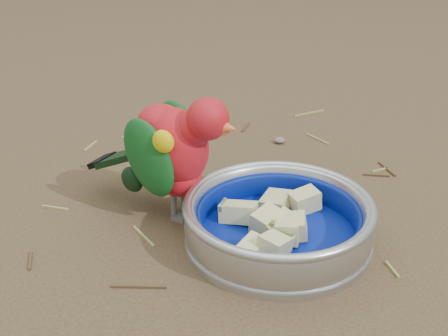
{
  "coord_description": "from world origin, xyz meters",
  "views": [
    {
      "loc": [
        -0.15,
        -0.69,
        0.45
      ],
      "look_at": [
        -0.1,
        0.04,
        0.08
      ],
      "focal_mm": 50.0,
      "sensor_mm": 36.0,
      "label": 1
    }
  ],
  "objects": [
    {
      "name": "fruit_wedges",
      "position": [
        -0.03,
        -0.02,
        0.03
      ],
      "size": [
        0.14,
        0.14,
        0.03
      ],
      "primitive_type": null,
      "color": "beige",
      "rests_on": "food_bowl"
    },
    {
      "name": "ground",
      "position": [
        0.0,
        0.0,
        0.0
      ],
      "size": [
        60.0,
        60.0,
        0.0
      ],
      "primitive_type": "plane",
      "color": "#4C3A26"
    },
    {
      "name": "ground_debris",
      "position": [
        0.02,
        0.02,
        0.0
      ],
      "size": [
        0.9,
        0.8,
        0.01
      ],
      "primitive_type": null,
      "color": "#908B4E",
      "rests_on": "ground"
    },
    {
      "name": "bowl_wall",
      "position": [
        -0.03,
        -0.02,
        0.04
      ],
      "size": [
        0.24,
        0.24,
        0.04
      ],
      "primitive_type": null,
      "color": "#B2B2BA",
      "rests_on": "food_bowl"
    },
    {
      "name": "food_bowl",
      "position": [
        -0.03,
        -0.02,
        0.01
      ],
      "size": [
        0.24,
        0.24,
        0.02
      ],
      "primitive_type": "cylinder",
      "color": "#B2B2BA",
      "rests_on": "ground"
    },
    {
      "name": "lory_parrot",
      "position": [
        -0.16,
        0.07,
        0.09
      ],
      "size": [
        0.23,
        0.2,
        0.17
      ],
      "primitive_type": null,
      "rotation": [
        0.0,
        0.0,
        -2.17
      ],
      "color": "#B5131D",
      "rests_on": "ground"
    }
  ]
}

